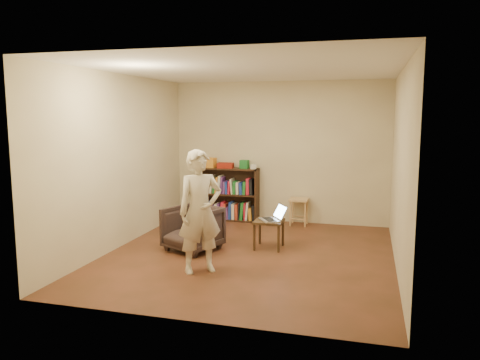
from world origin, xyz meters
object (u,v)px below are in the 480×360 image
(stool, at_px, (299,204))
(side_table, at_px, (269,225))
(laptop, at_px, (274,217))
(bookshelf, at_px, (227,197))
(armchair, at_px, (193,229))
(person, at_px, (200,212))

(stool, xyz_separation_m, side_table, (-0.22, -1.60, -0.04))
(laptop, bearing_deg, bookshelf, -175.58)
(laptop, bearing_deg, armchair, -101.69)
(bookshelf, distance_m, armchair, 2.08)
(bookshelf, xyz_separation_m, stool, (1.38, -0.06, -0.05))
(side_table, height_order, person, person)
(side_table, bearing_deg, armchair, -159.01)
(stool, distance_m, laptop, 1.60)
(armchair, height_order, laptop, laptop)
(stool, relative_size, laptop, 1.02)
(bookshelf, bearing_deg, stool, -2.66)
(laptop, height_order, person, person)
(stool, bearing_deg, laptop, -95.34)
(bookshelf, height_order, side_table, bookshelf)
(armchair, relative_size, laptop, 1.50)
(stool, distance_m, side_table, 1.62)
(laptop, relative_size, person, 0.31)
(armchair, xyz_separation_m, laptop, (1.13, 0.43, 0.16))
(stool, distance_m, armchair, 2.39)
(armchair, relative_size, person, 0.46)
(bookshelf, relative_size, person, 0.77)
(bookshelf, height_order, stool, bookshelf)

